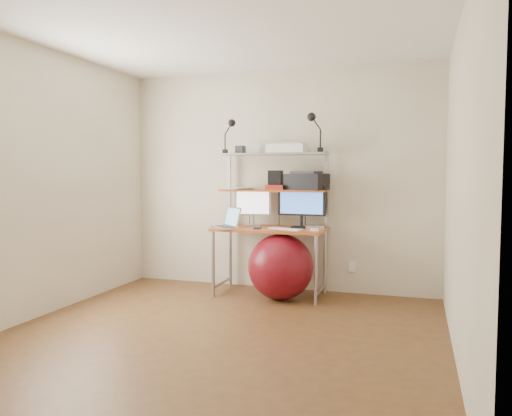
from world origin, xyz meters
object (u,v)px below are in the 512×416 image
at_px(monitor_black, 302,203).
at_px(exercise_ball, 281,267).
at_px(printer, 306,181).
at_px(monitor_silver, 253,205).
at_px(laptop, 229,223).

relative_size(monitor_black, exercise_ball, 0.77).
xyz_separation_m(printer, exercise_ball, (-0.21, -0.29, -0.90)).
xyz_separation_m(monitor_silver, printer, (0.61, -0.01, 0.27)).
bearing_deg(laptop, monitor_black, 63.63).
height_order(monitor_black, exercise_ball, monitor_black).
bearing_deg(monitor_black, printer, 44.00).
bearing_deg(laptop, printer, 65.08).
distance_m(monitor_silver, printer, 0.67).
xyz_separation_m(laptop, exercise_ball, (0.58, 0.00, -0.44)).
bearing_deg(monitor_black, laptop, -157.51).
bearing_deg(monitor_silver, printer, -14.35).
bearing_deg(printer, monitor_silver, -164.21).
bearing_deg(monitor_silver, laptop, -134.43).
height_order(monitor_silver, printer, printer).
distance_m(monitor_silver, monitor_black, 0.57).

